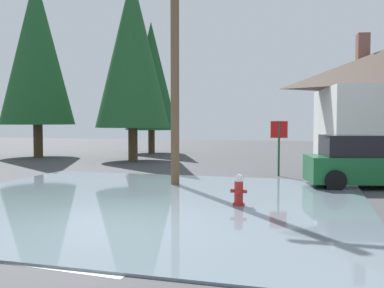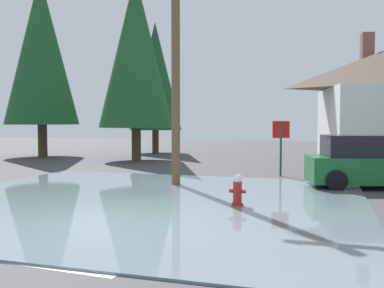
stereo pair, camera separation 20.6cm
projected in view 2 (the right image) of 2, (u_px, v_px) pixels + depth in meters
name	position (u px, v px, depth m)	size (l,w,h in m)	color
ground_plane	(104.00, 229.00, 8.70)	(80.00, 80.00, 0.10)	#424244
flood_puddle	(140.00, 200.00, 11.46)	(11.53, 10.47, 0.04)	slate
lane_stop_bar	(18.00, 261.00, 6.51)	(3.41, 0.30, 0.01)	silver
fire_hydrant	(237.00, 191.00, 10.61)	(0.41, 0.35, 0.81)	#AD231E
utility_pole	(176.00, 39.00, 13.96)	(1.60, 0.28, 9.20)	brown
stop_sign_far	(281.00, 137.00, 16.50)	(0.66, 0.15, 2.13)	#1E4C28
parked_car	(372.00, 163.00, 13.70)	(4.37, 2.60, 1.67)	#195B2D
pine_tree_tall_left	(41.00, 50.00, 25.41)	(4.29, 4.29, 10.71)	#4C3823
pine_tree_short_left	(136.00, 51.00, 22.90)	(3.96, 3.96, 9.90)	#4C3823
pine_tree_far_center	(155.00, 76.00, 28.41)	(3.45, 3.45, 8.61)	#4C3823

